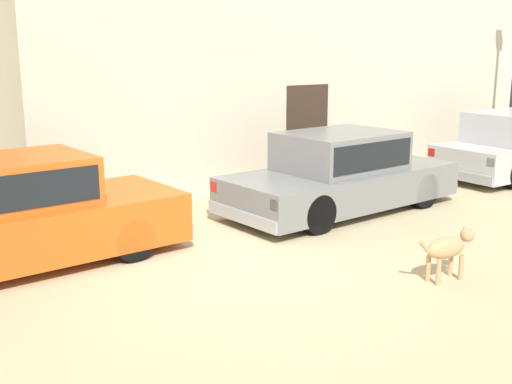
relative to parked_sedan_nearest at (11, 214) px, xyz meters
name	(u,v)px	position (x,y,z in m)	size (l,w,h in m)	color
ground_plane	(223,266)	(2.34, -1.52, -0.73)	(80.00, 80.00, 0.00)	tan
parked_sedan_nearest	(11,214)	(0.00, 0.00, 0.00)	(4.77, 2.06, 1.49)	#D15619
parked_sedan_second	(341,172)	(5.61, -0.16, -0.03)	(4.72, 2.15, 1.43)	slate
stray_dog_spotted	(449,248)	(4.44, -3.56, -0.31)	(0.98, 0.28, 0.67)	tan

